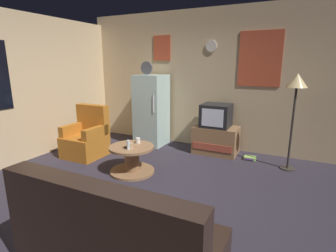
{
  "coord_description": "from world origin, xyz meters",
  "views": [
    {
      "loc": [
        1.83,
        -2.79,
        1.75
      ],
      "look_at": [
        0.01,
        0.9,
        0.75
      ],
      "focal_mm": 28.01,
      "sensor_mm": 36.0,
      "label": 1
    }
  ],
  "objects_px": {
    "mug_ceramic_tan": "(131,146)",
    "armchair": "(87,138)",
    "coffee_table": "(132,159)",
    "wine_glass": "(128,145)",
    "crt_tv": "(216,116)",
    "couch": "(116,241)",
    "standing_lamp": "(296,88)",
    "book_stack": "(250,158)",
    "fridge": "(151,110)",
    "remote_control": "(129,147)",
    "tv_stand": "(216,140)",
    "mug_ceramic_white": "(138,141)"
  },
  "relations": [
    {
      "from": "mug_ceramic_tan",
      "to": "armchair",
      "type": "xyz_separation_m",
      "value": [
        -1.29,
        0.4,
        -0.15
      ]
    },
    {
      "from": "coffee_table",
      "to": "wine_glass",
      "type": "bearing_deg",
      "value": -71.66
    },
    {
      "from": "crt_tv",
      "to": "coffee_table",
      "type": "distance_m",
      "value": 1.87
    },
    {
      "from": "crt_tv",
      "to": "armchair",
      "type": "distance_m",
      "value": 2.52
    },
    {
      "from": "wine_glass",
      "to": "couch",
      "type": "xyz_separation_m",
      "value": [
        1.02,
        -1.66,
        -0.21
      ]
    },
    {
      "from": "standing_lamp",
      "to": "book_stack",
      "type": "distance_m",
      "value": 1.48
    },
    {
      "from": "fridge",
      "to": "remote_control",
      "type": "bearing_deg",
      "value": -72.69
    },
    {
      "from": "mug_ceramic_tan",
      "to": "remote_control",
      "type": "xyz_separation_m",
      "value": [
        -0.04,
        -0.0,
        -0.03
      ]
    },
    {
      "from": "standing_lamp",
      "to": "remote_control",
      "type": "distance_m",
      "value": 2.79
    },
    {
      "from": "fridge",
      "to": "standing_lamp",
      "type": "height_order",
      "value": "fridge"
    },
    {
      "from": "couch",
      "to": "tv_stand",
      "type": "bearing_deg",
      "value": 92.02
    },
    {
      "from": "crt_tv",
      "to": "couch",
      "type": "xyz_separation_m",
      "value": [
        0.13,
        -3.35,
        -0.44
      ]
    },
    {
      "from": "mug_ceramic_white",
      "to": "fridge",
      "type": "bearing_deg",
      "value": 110.31
    },
    {
      "from": "mug_ceramic_tan",
      "to": "remote_control",
      "type": "bearing_deg",
      "value": -173.52
    },
    {
      "from": "tv_stand",
      "to": "couch",
      "type": "height_order",
      "value": "couch"
    },
    {
      "from": "book_stack",
      "to": "tv_stand",
      "type": "bearing_deg",
      "value": 173.35
    },
    {
      "from": "mug_ceramic_white",
      "to": "standing_lamp",
      "type": "bearing_deg",
      "value": 25.7
    },
    {
      "from": "standing_lamp",
      "to": "book_stack",
      "type": "xyz_separation_m",
      "value": [
        -0.64,
        0.17,
        -1.33
      ]
    },
    {
      "from": "fridge",
      "to": "tv_stand",
      "type": "bearing_deg",
      "value": 1.27
    },
    {
      "from": "remote_control",
      "to": "book_stack",
      "type": "xyz_separation_m",
      "value": [
        1.62,
        1.54,
        -0.43
      ]
    },
    {
      "from": "mug_ceramic_white",
      "to": "couch",
      "type": "height_order",
      "value": "couch"
    },
    {
      "from": "crt_tv",
      "to": "mug_ceramic_tan",
      "type": "bearing_deg",
      "value": -118.51
    },
    {
      "from": "tv_stand",
      "to": "wine_glass",
      "type": "height_order",
      "value": "wine_glass"
    },
    {
      "from": "wine_glass",
      "to": "mug_ceramic_white",
      "type": "relative_size",
      "value": 1.67
    },
    {
      "from": "standing_lamp",
      "to": "mug_ceramic_tan",
      "type": "bearing_deg",
      "value": -148.24
    },
    {
      "from": "mug_ceramic_white",
      "to": "remote_control",
      "type": "distance_m",
      "value": 0.29
    },
    {
      "from": "tv_stand",
      "to": "book_stack",
      "type": "distance_m",
      "value": 0.72
    },
    {
      "from": "coffee_table",
      "to": "armchair",
      "type": "relative_size",
      "value": 0.75
    },
    {
      "from": "coffee_table",
      "to": "book_stack",
      "type": "relative_size",
      "value": 3.29
    },
    {
      "from": "wine_glass",
      "to": "book_stack",
      "type": "bearing_deg",
      "value": 45.49
    },
    {
      "from": "coffee_table",
      "to": "remote_control",
      "type": "height_order",
      "value": "remote_control"
    },
    {
      "from": "crt_tv",
      "to": "couch",
      "type": "distance_m",
      "value": 3.38
    },
    {
      "from": "couch",
      "to": "mug_ceramic_tan",
      "type": "bearing_deg",
      "value": 120.27
    },
    {
      "from": "fridge",
      "to": "wine_glass",
      "type": "xyz_separation_m",
      "value": [
        0.53,
        -1.65,
        -0.23
      ]
    },
    {
      "from": "wine_glass",
      "to": "book_stack",
      "type": "height_order",
      "value": "wine_glass"
    },
    {
      "from": "mug_ceramic_tan",
      "to": "mug_ceramic_white",
      "type": "bearing_deg",
      "value": 101.24
    },
    {
      "from": "tv_stand",
      "to": "book_stack",
      "type": "bearing_deg",
      "value": -6.65
    },
    {
      "from": "mug_ceramic_white",
      "to": "mug_ceramic_tan",
      "type": "height_order",
      "value": "same"
    },
    {
      "from": "remote_control",
      "to": "wine_glass",
      "type": "bearing_deg",
      "value": -66.75
    },
    {
      "from": "crt_tv",
      "to": "standing_lamp",
      "type": "bearing_deg",
      "value": -10.4
    },
    {
      "from": "tv_stand",
      "to": "book_stack",
      "type": "xyz_separation_m",
      "value": [
        0.68,
        -0.08,
        -0.24
      ]
    },
    {
      "from": "wine_glass",
      "to": "couch",
      "type": "distance_m",
      "value": 1.96
    },
    {
      "from": "armchair",
      "to": "tv_stand",
      "type": "bearing_deg",
      "value": 29.15
    },
    {
      "from": "couch",
      "to": "book_stack",
      "type": "bearing_deg",
      "value": 80.25
    },
    {
      "from": "fridge",
      "to": "wine_glass",
      "type": "relative_size",
      "value": 11.8
    },
    {
      "from": "wine_glass",
      "to": "mug_ceramic_tan",
      "type": "height_order",
      "value": "wine_glass"
    },
    {
      "from": "book_stack",
      "to": "couch",
      "type": "bearing_deg",
      "value": -99.75
    },
    {
      "from": "tv_stand",
      "to": "standing_lamp",
      "type": "height_order",
      "value": "standing_lamp"
    },
    {
      "from": "crt_tv",
      "to": "wine_glass",
      "type": "xyz_separation_m",
      "value": [
        -0.88,
        -1.68,
        -0.23
      ]
    },
    {
      "from": "armchair",
      "to": "mug_ceramic_white",
      "type": "bearing_deg",
      "value": -5.52
    }
  ]
}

